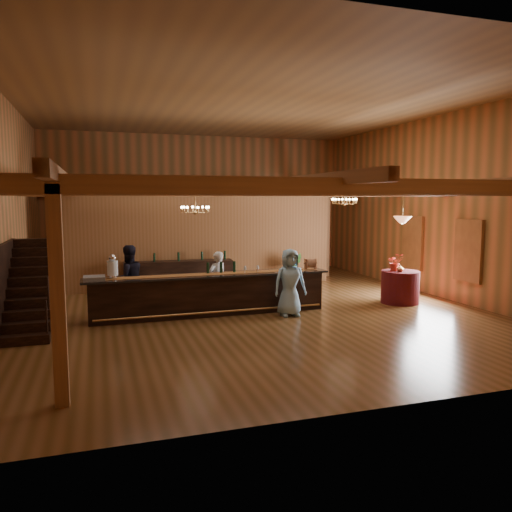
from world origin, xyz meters
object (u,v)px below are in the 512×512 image
object	(u,v)px
beverage_dispenser	(113,267)
backbar_shelf	(179,276)
staff_second	(128,279)
tasting_bar	(210,294)
pendant_lamp	(402,220)
bartender	(217,280)
round_table	(400,287)
raffle_drum	(311,263)
chandelier_left	(195,209)
chandelier_right	(344,201)
floor_plant	(293,269)
guest	(290,282)

from	to	relation	value
beverage_dispenser	backbar_shelf	distance (m)	4.28
staff_second	tasting_bar	bearing A→B (deg)	138.50
pendant_lamp	bartender	distance (m)	5.50
pendant_lamp	bartender	world-z (taller)	pendant_lamp
round_table	bartender	bearing A→B (deg)	170.33
raffle_drum	chandelier_left	xyz separation A→B (m)	(-2.89, 1.50, 1.47)
chandelier_right	floor_plant	world-z (taller)	chandelier_right
raffle_drum	pendant_lamp	bearing A→B (deg)	-4.56
round_table	floor_plant	world-z (taller)	floor_plant
backbar_shelf	tasting_bar	bearing A→B (deg)	-82.14
beverage_dispenser	round_table	xyz separation A→B (m)	(7.94, -0.25, -0.88)
backbar_shelf	chandelier_right	world-z (taller)	chandelier_right
chandelier_left	guest	distance (m)	3.51
tasting_bar	bartender	distance (m)	0.78
beverage_dispenser	chandelier_left	bearing A→B (deg)	32.22
pendant_lamp	chandelier_left	bearing A→B (deg)	162.98
raffle_drum	chandelier_left	bearing A→B (deg)	152.56
staff_second	floor_plant	xyz separation A→B (m)	(5.68, 2.58, -0.33)
floor_plant	chandelier_right	bearing A→B (deg)	-50.21
pendant_lamp	raffle_drum	bearing A→B (deg)	175.44
bartender	floor_plant	xyz separation A→B (m)	(3.34, 2.78, -0.22)
bartender	chandelier_left	bearing A→B (deg)	-87.04
chandelier_left	raffle_drum	bearing A→B (deg)	-27.44
backbar_shelf	bartender	world-z (taller)	bartender
staff_second	guest	world-z (taller)	staff_second
raffle_drum	floor_plant	bearing A→B (deg)	75.75
round_table	staff_second	xyz separation A→B (m)	(-7.53, 1.08, 0.43)
raffle_drum	staff_second	distance (m)	4.89
guest	floor_plant	distance (m)	4.54
tasting_bar	round_table	distance (m)	5.53
floor_plant	backbar_shelf	bearing A→B (deg)	177.26
beverage_dispenser	guest	world-z (taller)	guest
raffle_drum	pendant_lamp	xyz separation A→B (m)	(2.72, -0.22, 1.17)
tasting_bar	pendant_lamp	world-z (taller)	pendant_lamp
tasting_bar	backbar_shelf	distance (m)	3.63
raffle_drum	round_table	xyz separation A→B (m)	(2.72, -0.22, -0.77)
tasting_bar	chandelier_left	distance (m)	2.63
chandelier_right	floor_plant	xyz separation A→B (m)	(-1.18, 1.41, -2.35)
raffle_drum	round_table	size ratio (longest dim) A/B	0.32
tasting_bar	round_table	world-z (taller)	tasting_bar
backbar_shelf	round_table	xyz separation A→B (m)	(5.78, -3.85, -0.03)
backbar_shelf	staff_second	size ratio (longest dim) A/B	1.95
guest	backbar_shelf	bearing A→B (deg)	118.76
backbar_shelf	guest	size ratio (longest dim) A/B	2.02
round_table	bartender	world-z (taller)	bartender
bartender	staff_second	size ratio (longest dim) A/B	0.88
beverage_dispenser	backbar_shelf	world-z (taller)	beverage_dispenser
bartender	guest	xyz separation A→B (m)	(1.57, -1.40, 0.08)
backbar_shelf	pendant_lamp	size ratio (longest dim) A/B	3.89
bartender	floor_plant	distance (m)	4.35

